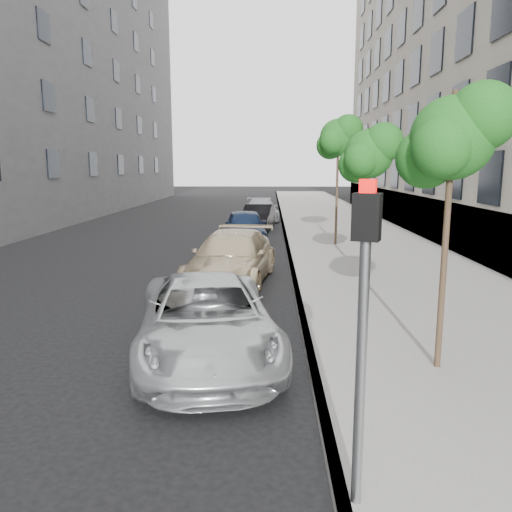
{
  "coord_description": "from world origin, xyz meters",
  "views": [
    {
      "loc": [
        0.45,
        -6.31,
        3.37
      ],
      "look_at": [
        0.15,
        4.06,
        1.5
      ],
      "focal_mm": 35.0,
      "sensor_mm": 36.0,
      "label": 1
    }
  ],
  "objects_px": {
    "sedan_blue": "(245,227)",
    "sedan_black": "(258,217)",
    "minivan": "(206,319)",
    "tree_near": "(454,138)",
    "tree_far": "(339,138)",
    "sedan_rear": "(262,209)",
    "tree_mid": "(370,154)",
    "suv": "(232,258)",
    "signal_pole": "(363,309)"
  },
  "relations": [
    {
      "from": "sedan_black",
      "to": "tree_far",
      "type": "bearing_deg",
      "value": -53.26
    },
    {
      "from": "signal_pole",
      "to": "sedan_black",
      "type": "xyz_separation_m",
      "value": [
        -1.49,
        22.27,
        -1.41
      ]
    },
    {
      "from": "sedan_rear",
      "to": "suv",
      "type": "bearing_deg",
      "value": -97.34
    },
    {
      "from": "tree_mid",
      "to": "sedan_black",
      "type": "height_order",
      "value": "tree_mid"
    },
    {
      "from": "tree_mid",
      "to": "signal_pole",
      "type": "distance_m",
      "value": 10.23
    },
    {
      "from": "suv",
      "to": "signal_pole",
      "type": "bearing_deg",
      "value": -71.48
    },
    {
      "from": "tree_near",
      "to": "sedan_blue",
      "type": "distance_m",
      "value": 14.84
    },
    {
      "from": "sedan_rear",
      "to": "tree_far",
      "type": "bearing_deg",
      "value": -78.49
    },
    {
      "from": "signal_pole",
      "to": "sedan_rear",
      "type": "distance_m",
      "value": 27.34
    },
    {
      "from": "minivan",
      "to": "sedan_black",
      "type": "distance_m",
      "value": 18.23
    },
    {
      "from": "minivan",
      "to": "sedan_black",
      "type": "relative_size",
      "value": 1.22
    },
    {
      "from": "signal_pole",
      "to": "tree_mid",
      "type": "bearing_deg",
      "value": 99.87
    },
    {
      "from": "minivan",
      "to": "sedan_rear",
      "type": "xyz_separation_m",
      "value": [
        0.57,
        23.22,
        -0.02
      ]
    },
    {
      "from": "tree_mid",
      "to": "signal_pole",
      "type": "bearing_deg",
      "value": -101.0
    },
    {
      "from": "signal_pole",
      "to": "sedan_blue",
      "type": "bearing_deg",
      "value": 117.28
    },
    {
      "from": "suv",
      "to": "sedan_rear",
      "type": "xyz_separation_m",
      "value": [
        0.55,
        17.51,
        -0.08
      ]
    },
    {
      "from": "tree_far",
      "to": "sedan_blue",
      "type": "bearing_deg",
      "value": 165.61
    },
    {
      "from": "tree_far",
      "to": "sedan_blue",
      "type": "relative_size",
      "value": 1.2
    },
    {
      "from": "tree_near",
      "to": "sedan_black",
      "type": "distance_m",
      "value": 19.42
    },
    {
      "from": "sedan_blue",
      "to": "sedan_black",
      "type": "xyz_separation_m",
      "value": [
        0.47,
        4.87,
        -0.07
      ]
    },
    {
      "from": "tree_far",
      "to": "sedan_black",
      "type": "distance_m",
      "value": 7.79
    },
    {
      "from": "tree_far",
      "to": "sedan_rear",
      "type": "distance_m",
      "value": 11.99
    },
    {
      "from": "suv",
      "to": "sedan_blue",
      "type": "xyz_separation_m",
      "value": [
        -0.0,
        7.64,
        -0.0
      ]
    },
    {
      "from": "tree_mid",
      "to": "sedan_blue",
      "type": "bearing_deg",
      "value": 117.38
    },
    {
      "from": "tree_near",
      "to": "sedan_rear",
      "type": "height_order",
      "value": "tree_near"
    },
    {
      "from": "suv",
      "to": "sedan_black",
      "type": "distance_m",
      "value": 12.52
    },
    {
      "from": "tree_near",
      "to": "sedan_rear",
      "type": "relative_size",
      "value": 0.96
    },
    {
      "from": "tree_near",
      "to": "sedan_blue",
      "type": "height_order",
      "value": "tree_near"
    },
    {
      "from": "tree_near",
      "to": "tree_far",
      "type": "relative_size",
      "value": 0.84
    },
    {
      "from": "minivan",
      "to": "sedan_blue",
      "type": "distance_m",
      "value": 13.36
    },
    {
      "from": "minivan",
      "to": "sedan_blue",
      "type": "bearing_deg",
      "value": 79.95
    },
    {
      "from": "tree_near",
      "to": "tree_mid",
      "type": "distance_m",
      "value": 6.5
    },
    {
      "from": "tree_near",
      "to": "signal_pole",
      "type": "height_order",
      "value": "tree_near"
    },
    {
      "from": "tree_near",
      "to": "minivan",
      "type": "relative_size",
      "value": 0.88
    },
    {
      "from": "suv",
      "to": "sedan_rear",
      "type": "bearing_deg",
      "value": 95.38
    },
    {
      "from": "sedan_blue",
      "to": "tree_mid",
      "type": "bearing_deg",
      "value": -68.01
    },
    {
      "from": "tree_near",
      "to": "sedan_black",
      "type": "bearing_deg",
      "value": 100.26
    },
    {
      "from": "sedan_black",
      "to": "sedan_rear",
      "type": "bearing_deg",
      "value": 95.54
    },
    {
      "from": "signal_pole",
      "to": "minivan",
      "type": "height_order",
      "value": "signal_pole"
    },
    {
      "from": "tree_mid",
      "to": "sedan_rear",
      "type": "height_order",
      "value": "tree_mid"
    },
    {
      "from": "sedan_black",
      "to": "suv",
      "type": "bearing_deg",
      "value": -85.61
    },
    {
      "from": "tree_mid",
      "to": "tree_near",
      "type": "bearing_deg",
      "value": -90.0
    },
    {
      "from": "sedan_rear",
      "to": "sedan_black",
      "type": "bearing_deg",
      "value": -96.52
    },
    {
      "from": "minivan",
      "to": "sedan_blue",
      "type": "relative_size",
      "value": 1.15
    },
    {
      "from": "tree_near",
      "to": "sedan_black",
      "type": "height_order",
      "value": "tree_near"
    },
    {
      "from": "signal_pole",
      "to": "sedan_rear",
      "type": "relative_size",
      "value": 0.67
    },
    {
      "from": "sedan_blue",
      "to": "tree_far",
      "type": "bearing_deg",
      "value": -19.78
    },
    {
      "from": "tree_far",
      "to": "minivan",
      "type": "distance_m",
      "value": 13.51
    },
    {
      "from": "tree_near",
      "to": "sedan_black",
      "type": "relative_size",
      "value": 1.08
    },
    {
      "from": "minivan",
      "to": "sedan_blue",
      "type": "height_order",
      "value": "sedan_blue"
    }
  ]
}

